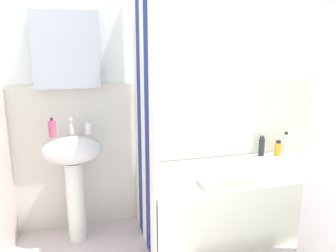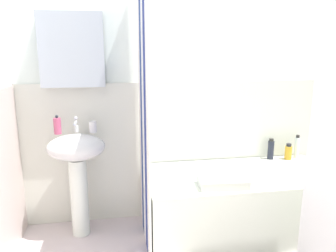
{
  "view_description": "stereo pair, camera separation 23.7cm",
  "coord_description": "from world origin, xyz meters",
  "px_view_note": "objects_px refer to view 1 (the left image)",
  "views": [
    {
      "loc": [
        -1.0,
        -1.42,
        1.46
      ],
      "look_at": [
        -0.39,
        0.81,
        0.92
      ],
      "focal_mm": 35.08,
      "sensor_mm": 36.0,
      "label": 1
    },
    {
      "loc": [
        -0.77,
        -1.47,
        1.46
      ],
      "look_at": [
        -0.39,
        0.81,
        0.92
      ],
      "focal_mm": 35.08,
      "sensor_mm": 36.0,
      "label": 2
    }
  ],
  "objects_px": {
    "sink": "(74,166)",
    "soap_dispenser": "(52,128)",
    "shampoo_bottle": "(286,143)",
    "bathtub": "(235,199)",
    "towel_folded": "(223,180)",
    "body_wash_bottle": "(278,149)",
    "lotion_bottle": "(262,146)",
    "toothbrush_cup": "(89,129)"
  },
  "relations": [
    {
      "from": "bathtub",
      "to": "lotion_bottle",
      "type": "height_order",
      "value": "lotion_bottle"
    },
    {
      "from": "toothbrush_cup",
      "to": "sink",
      "type": "bearing_deg",
      "value": -156.58
    },
    {
      "from": "sink",
      "to": "bathtub",
      "type": "xyz_separation_m",
      "value": [
        1.28,
        -0.17,
        -0.36
      ]
    },
    {
      "from": "bathtub",
      "to": "shampoo_bottle",
      "type": "height_order",
      "value": "shampoo_bottle"
    },
    {
      "from": "soap_dispenser",
      "to": "body_wash_bottle",
      "type": "xyz_separation_m",
      "value": [
        1.96,
        0.04,
        -0.33
      ]
    },
    {
      "from": "sink",
      "to": "bathtub",
      "type": "relative_size",
      "value": 0.55
    },
    {
      "from": "towel_folded",
      "to": "bathtub",
      "type": "bearing_deg",
      "value": 44.03
    },
    {
      "from": "body_wash_bottle",
      "to": "lotion_bottle",
      "type": "height_order",
      "value": "lotion_bottle"
    },
    {
      "from": "bathtub",
      "to": "lotion_bottle",
      "type": "xyz_separation_m",
      "value": [
        0.4,
        0.3,
        0.34
      ]
    },
    {
      "from": "bathtub",
      "to": "shampoo_bottle",
      "type": "relative_size",
      "value": 7.09
    },
    {
      "from": "bathtub",
      "to": "sink",
      "type": "bearing_deg",
      "value": 172.5
    },
    {
      "from": "toothbrush_cup",
      "to": "body_wash_bottle",
      "type": "relative_size",
      "value": 0.61
    },
    {
      "from": "sink",
      "to": "shampoo_bottle",
      "type": "xyz_separation_m",
      "value": [
        1.93,
        0.13,
        -0.01
      ]
    },
    {
      "from": "soap_dispenser",
      "to": "bathtub",
      "type": "relative_size",
      "value": 0.1
    },
    {
      "from": "shampoo_bottle",
      "to": "lotion_bottle",
      "type": "xyz_separation_m",
      "value": [
        -0.25,
        0.0,
        -0.01
      ]
    },
    {
      "from": "body_wash_bottle",
      "to": "sink",
      "type": "bearing_deg",
      "value": -177.04
    },
    {
      "from": "toothbrush_cup",
      "to": "bathtub",
      "type": "xyz_separation_m",
      "value": [
        1.15,
        -0.22,
        -0.62
      ]
    },
    {
      "from": "sink",
      "to": "lotion_bottle",
      "type": "relative_size",
      "value": 4.4
    },
    {
      "from": "shampoo_bottle",
      "to": "soap_dispenser",
      "type": "bearing_deg",
      "value": -177.89
    },
    {
      "from": "soap_dispenser",
      "to": "toothbrush_cup",
      "type": "xyz_separation_m",
      "value": [
        0.27,
        0.01,
        -0.02
      ]
    },
    {
      "from": "soap_dispenser",
      "to": "towel_folded",
      "type": "bearing_deg",
      "value": -20.16
    },
    {
      "from": "shampoo_bottle",
      "to": "towel_folded",
      "type": "bearing_deg",
      "value": -149.68
    },
    {
      "from": "toothbrush_cup",
      "to": "lotion_bottle",
      "type": "xyz_separation_m",
      "value": [
        1.55,
        0.07,
        -0.29
      ]
    },
    {
      "from": "body_wash_bottle",
      "to": "lotion_bottle",
      "type": "bearing_deg",
      "value": 166.43
    },
    {
      "from": "sink",
      "to": "soap_dispenser",
      "type": "bearing_deg",
      "value": 159.09
    },
    {
      "from": "soap_dispenser",
      "to": "lotion_bottle",
      "type": "bearing_deg",
      "value": 2.52
    },
    {
      "from": "soap_dispenser",
      "to": "lotion_bottle",
      "type": "distance_m",
      "value": 1.84
    },
    {
      "from": "sink",
      "to": "towel_folded",
      "type": "xyz_separation_m",
      "value": [
        1.05,
        -0.38,
        -0.08
      ]
    },
    {
      "from": "sink",
      "to": "soap_dispenser",
      "type": "relative_size",
      "value": 5.63
    },
    {
      "from": "sink",
      "to": "towel_folded",
      "type": "height_order",
      "value": "sink"
    },
    {
      "from": "toothbrush_cup",
      "to": "lotion_bottle",
      "type": "bearing_deg",
      "value": 2.76
    },
    {
      "from": "soap_dispenser",
      "to": "toothbrush_cup",
      "type": "distance_m",
      "value": 0.27
    },
    {
      "from": "body_wash_bottle",
      "to": "bathtub",
      "type": "bearing_deg",
      "value": -154.53
    },
    {
      "from": "sink",
      "to": "body_wash_bottle",
      "type": "distance_m",
      "value": 1.83
    },
    {
      "from": "shampoo_bottle",
      "to": "towel_folded",
      "type": "height_order",
      "value": "shampoo_bottle"
    },
    {
      "from": "toothbrush_cup",
      "to": "body_wash_bottle",
      "type": "bearing_deg",
      "value": 1.28
    },
    {
      "from": "towel_folded",
      "to": "body_wash_bottle",
      "type": "bearing_deg",
      "value": 31.71
    },
    {
      "from": "lotion_bottle",
      "to": "body_wash_bottle",
      "type": "bearing_deg",
      "value": -13.57
    },
    {
      "from": "bathtub",
      "to": "soap_dispenser",
      "type": "bearing_deg",
      "value": 171.16
    },
    {
      "from": "soap_dispenser",
      "to": "bathtub",
      "type": "bearing_deg",
      "value": -8.84
    },
    {
      "from": "bathtub",
      "to": "shampoo_bottle",
      "type": "bearing_deg",
      "value": 24.4
    },
    {
      "from": "bathtub",
      "to": "towel_folded",
      "type": "relative_size",
      "value": 4.31
    }
  ]
}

